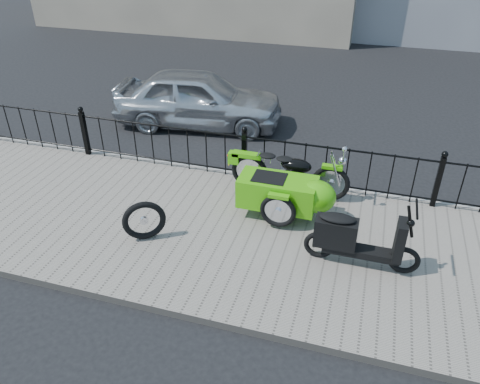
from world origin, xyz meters
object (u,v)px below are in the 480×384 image
(scooter, at_px, (354,239))
(sedan_car, at_px, (198,98))
(motorcycle_sidecar, at_px, (290,189))
(spare_tire, at_px, (144,221))

(scooter, bearing_deg, sedan_car, 132.97)
(motorcycle_sidecar, distance_m, sedan_car, 4.49)
(scooter, xyz_separation_m, sedan_car, (-4.13, 4.43, 0.13))
(motorcycle_sidecar, height_order, sedan_car, sedan_car)
(motorcycle_sidecar, bearing_deg, scooter, -41.99)
(spare_tire, bearing_deg, motorcycle_sidecar, 34.43)
(scooter, height_order, sedan_car, sedan_car)
(spare_tire, height_order, sedan_car, sedan_car)
(spare_tire, relative_size, sedan_car, 0.17)
(motorcycle_sidecar, xyz_separation_m, sedan_car, (-2.96, 3.38, 0.10))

